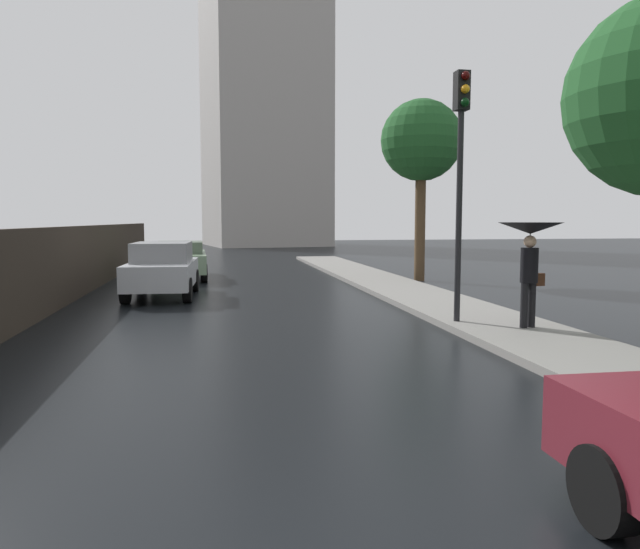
# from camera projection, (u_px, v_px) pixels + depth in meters

# --- Properties ---
(car_silver_near_kerb) EXTENTS (1.92, 3.92, 1.55)m
(car_silver_near_kerb) POSITION_uv_depth(u_px,v_px,m) (162.00, 269.00, 16.54)
(car_silver_near_kerb) COLOR #B2B5BA
(car_silver_near_kerb) RESTS_ON ground
(car_green_mid_road) EXTENTS (2.04, 4.59, 1.38)m
(car_green_mid_road) POSITION_uv_depth(u_px,v_px,m) (180.00, 259.00, 21.75)
(car_green_mid_road) COLOR slate
(car_green_mid_road) RESTS_ON ground
(pedestrian_with_umbrella_near) EXTENTS (1.18, 1.18, 1.99)m
(pedestrian_with_umbrella_near) POSITION_uv_depth(u_px,v_px,m) (530.00, 241.00, 11.00)
(pedestrian_with_umbrella_near) COLOR black
(pedestrian_with_umbrella_near) RESTS_ON sidewalk_strip
(traffic_light) EXTENTS (0.26, 0.39, 4.92)m
(traffic_light) POSITION_uv_depth(u_px,v_px,m) (461.00, 152.00, 11.54)
(traffic_light) COLOR black
(traffic_light) RESTS_ON sidewalk_strip
(street_tree_mid) EXTENTS (2.85, 2.85, 6.40)m
(street_tree_mid) POSITION_uv_depth(u_px,v_px,m) (421.00, 142.00, 20.69)
(street_tree_mid) COLOR #4C3823
(street_tree_mid) RESTS_ON ground
(distant_tower) EXTENTS (10.84, 10.62, 26.72)m
(distant_tower) POSITION_uv_depth(u_px,v_px,m) (264.00, 87.00, 49.69)
(distant_tower) COLOR #9E9993
(distant_tower) RESTS_ON ground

